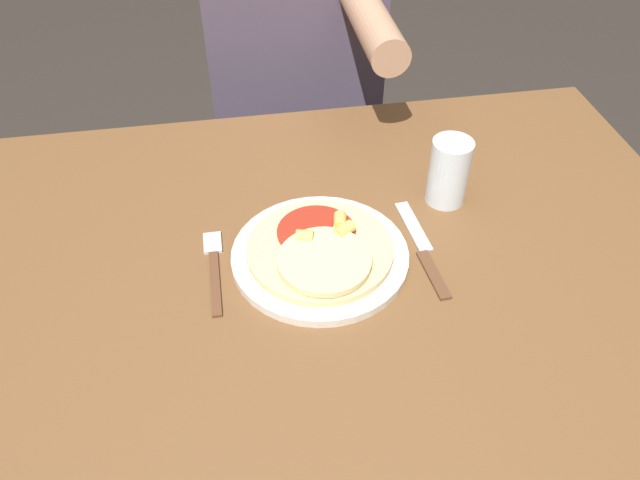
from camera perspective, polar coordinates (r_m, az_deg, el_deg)
dining_table at (r=1.01m, az=1.74°, el=-7.24°), size 1.21×0.93×0.75m
plate at (r=0.95m, az=-0.00°, el=-1.45°), size 0.27×0.27×0.01m
pizza at (r=0.94m, az=0.10°, el=-0.91°), size 0.22×0.22×0.04m
fork at (r=0.96m, az=-9.67°, el=-2.35°), size 0.03×0.18×0.00m
knife at (r=0.98m, az=9.38°, el=-0.82°), size 0.03×0.22×0.00m
drinking_glass at (r=1.05m, az=11.69°, el=6.15°), size 0.07×0.07×0.12m
person_diner at (r=1.52m, az=-2.37°, el=15.87°), size 0.39×0.52×1.25m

